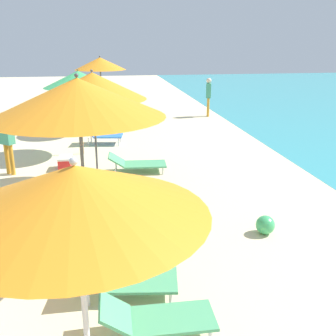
{
  "coord_description": "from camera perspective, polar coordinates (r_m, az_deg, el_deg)",
  "views": [
    {
      "loc": [
        0.07,
        0.44,
        3.4
      ],
      "look_at": [
        1.13,
        6.95,
        1.24
      ],
      "focal_mm": 42.26,
      "sensor_mm": 36.0,
      "label": 1
    }
  ],
  "objects": [
    {
      "name": "person_walking_near",
      "position": [
        10.97,
        -22.25,
        4.18
      ],
      "size": [
        0.42,
        0.39,
        1.66
      ],
      "rotation": [
        0.0,
        0.0,
        4.07
      ],
      "color": "orange",
      "rests_on": "ground"
    },
    {
      "name": "umbrella_farthest",
      "position": [
        15.05,
        -9.76,
        14.61
      ],
      "size": [
        1.87,
        1.87,
        2.83
      ],
      "color": "#4C4C51",
      "rests_on": "ground"
    },
    {
      "name": "person_walking_mid",
      "position": [
        18.34,
        5.87,
        10.69
      ],
      "size": [
        0.31,
        0.41,
        1.73
      ],
      "rotation": [
        0.0,
        0.0,
        2.85
      ],
      "color": "orange",
      "rests_on": "ground"
    },
    {
      "name": "cooler_box",
      "position": [
        11.18,
        -14.58,
        0.75
      ],
      "size": [
        0.37,
        0.56,
        0.34
      ],
      "color": "red",
      "rests_on": "ground"
    },
    {
      "name": "lounger_fourth_shoreside",
      "position": [
        10.58,
        -4.54,
        0.74
      ],
      "size": [
        1.56,
        0.75,
        0.5
      ],
      "rotation": [
        0.0,
        0.0,
        -0.07
      ],
      "color": "#4CA572",
      "rests_on": "ground"
    },
    {
      "name": "umbrella_fifth",
      "position": [
        12.17,
        -12.83,
        12.38
      ],
      "size": [
        2.04,
        2.04,
        2.57
      ],
      "color": "olive",
      "rests_on": "ground"
    },
    {
      "name": "umbrella_fourth",
      "position": [
        9.2,
        -10.84,
        11.55
      ],
      "size": [
        2.43,
        2.43,
        2.76
      ],
      "color": "#4C4C51",
      "rests_on": "ground"
    },
    {
      "name": "lounger_third_shoreside",
      "position": [
        7.43,
        -5.56,
        -6.83
      ],
      "size": [
        1.34,
        0.69,
        0.61
      ],
      "rotation": [
        0.0,
        0.0,
        0.03
      ],
      "color": "#4CA572",
      "rests_on": "ground"
    },
    {
      "name": "umbrella_third",
      "position": [
        5.83,
        -12.87,
        9.85
      ],
      "size": [
        2.51,
        2.51,
        2.94
      ],
      "color": "#4C4C51",
      "rests_on": "ground"
    },
    {
      "name": "lounger_fifth_shoreside",
      "position": [
        13.56,
        -9.31,
        4.8
      ],
      "size": [
        1.27,
        0.81,
        0.64
      ],
      "rotation": [
        0.0,
        0.0,
        -0.15
      ],
      "color": "blue",
      "rests_on": "ground"
    },
    {
      "name": "umbrella_second",
      "position": [
        2.91,
        -13.18,
        -3.32
      ],
      "size": [
        1.97,
        1.97,
        2.61
      ],
      "color": "silver",
      "rests_on": "ground"
    },
    {
      "name": "lounger_third_inland",
      "position": [
        5.71,
        -5.79,
        -15.34
      ],
      "size": [
        1.36,
        0.82,
        0.57
      ],
      "rotation": [
        0.0,
        0.0,
        -0.14
      ],
      "color": "#4CA572",
      "rests_on": "ground"
    },
    {
      "name": "lounger_second_shoreside",
      "position": [
        5.02,
        -1.73,
        -20.75
      ],
      "size": [
        1.38,
        0.58,
        0.5
      ],
      "rotation": [
        0.0,
        0.0,
        -0.02
      ],
      "color": "#4CA572",
      "rests_on": "ground"
    },
    {
      "name": "lounger_farthest_shoreside",
      "position": [
        16.48,
        -5.42,
        7.24
      ],
      "size": [
        1.56,
        0.9,
        0.63
      ],
      "rotation": [
        0.0,
        0.0,
        0.2
      ],
      "color": "#4CA572",
      "rests_on": "ground"
    },
    {
      "name": "beach_ball",
      "position": [
        7.48,
        13.86,
        -7.97
      ],
      "size": [
        0.35,
        0.35,
        0.35
      ],
      "primitive_type": "sphere",
      "color": "#3FB266",
      "rests_on": "ground"
    },
    {
      "name": "lounger_fourth_inland",
      "position": [
        8.48,
        -5.14,
        -3.44
      ],
      "size": [
        1.59,
        0.89,
        0.6
      ],
      "rotation": [
        0.0,
        0.0,
        0.22
      ],
      "color": "#4CA572",
      "rests_on": "ground"
    }
  ]
}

